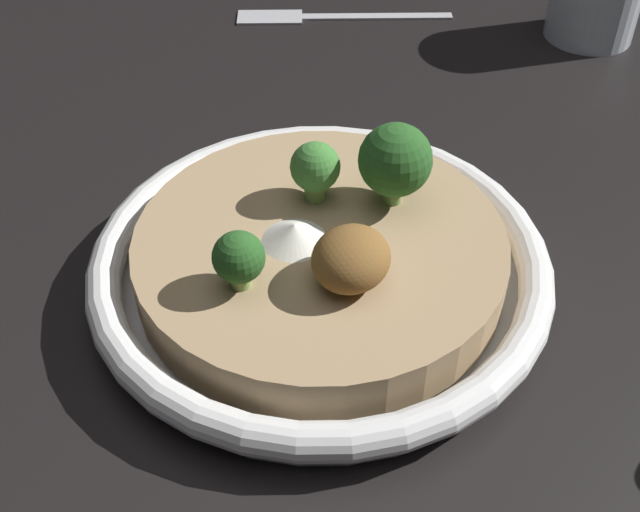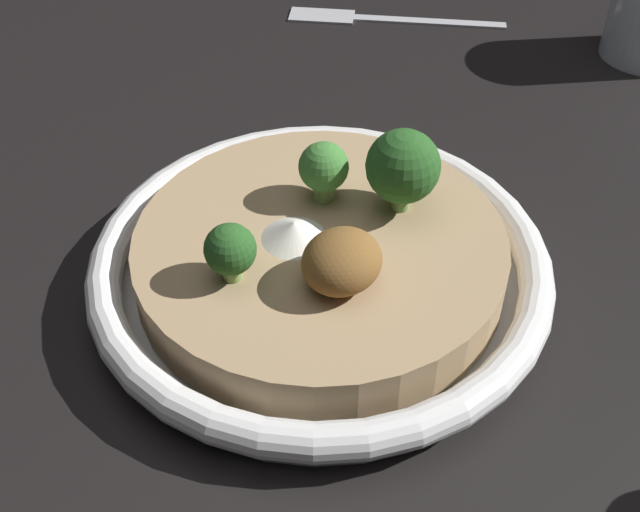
# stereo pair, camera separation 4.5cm
# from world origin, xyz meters

# --- Properties ---
(ground_plane) EXTENTS (6.00, 6.00, 0.00)m
(ground_plane) POSITION_xyz_m (0.00, 0.00, 0.00)
(ground_plane) COLOR black
(risotto_bowl) EXTENTS (0.26, 0.26, 0.04)m
(risotto_bowl) POSITION_xyz_m (0.00, 0.00, 0.02)
(risotto_bowl) COLOR white
(risotto_bowl) RESTS_ON ground_plane
(cheese_sprinkle) EXTENTS (0.04, 0.04, 0.01)m
(cheese_sprinkle) POSITION_xyz_m (0.01, -0.01, 0.04)
(cheese_sprinkle) COLOR white
(cheese_sprinkle) RESTS_ON risotto_bowl
(crispy_onion_garnish) EXTENTS (0.04, 0.04, 0.03)m
(crispy_onion_garnish) POSITION_xyz_m (0.02, 0.03, 0.05)
(crispy_onion_garnish) COLOR brown
(crispy_onion_garnish) RESTS_ON risotto_bowl
(broccoli_front_left) EXTENTS (0.03, 0.03, 0.04)m
(broccoli_front_left) POSITION_xyz_m (-0.03, -0.02, 0.06)
(broccoli_front_left) COLOR #759E4C
(broccoli_front_left) RESTS_ON risotto_bowl
(broccoli_right) EXTENTS (0.03, 0.03, 0.03)m
(broccoli_right) POSITION_xyz_m (0.05, -0.02, 0.06)
(broccoli_right) COLOR #84A856
(broccoli_right) RESTS_ON risotto_bowl
(broccoli_left) EXTENTS (0.04, 0.04, 0.05)m
(broccoli_left) POSITION_xyz_m (-0.05, 0.02, 0.07)
(broccoli_left) COLOR #668E47
(broccoli_left) RESTS_ON risotto_bowl
(fork_utensil) EXTENTS (0.11, 0.18, 0.00)m
(fork_utensil) POSITION_xyz_m (-0.30, -0.16, 0.00)
(fork_utensil) COLOR #B7B7BC
(fork_utensil) RESTS_ON ground_plane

